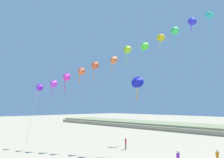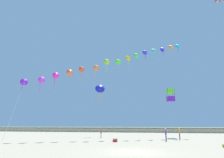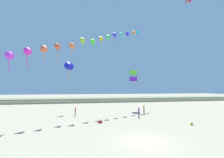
{
  "view_description": "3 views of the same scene",
  "coord_description": "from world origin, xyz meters",
  "px_view_note": "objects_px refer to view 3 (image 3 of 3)",
  "views": [
    {
      "loc": [
        15.74,
        -9.26,
        5.9
      ],
      "look_at": [
        -3.82,
        9.2,
        8.93
      ],
      "focal_mm": 38.0,
      "sensor_mm": 36.0,
      "label": 1
    },
    {
      "loc": [
        1.46,
        -15.73,
        2.2
      ],
      "look_at": [
        -3.91,
        9.9,
        9.07
      ],
      "focal_mm": 28.0,
      "sensor_mm": 36.0,
      "label": 2
    },
    {
      "loc": [
        -5.71,
        -13.07,
        4.81
      ],
      "look_at": [
        -0.47,
        13.06,
        6.54
      ],
      "focal_mm": 24.0,
      "sensor_mm": 36.0,
      "label": 3
    }
  ],
  "objects_px": {
    "beach_cooler": "(100,121)",
    "beach_ball": "(192,124)",
    "person_mid_center": "(144,109)",
    "large_kite_low_lead": "(133,76)",
    "large_kite_high_solo": "(69,65)",
    "person_near_right": "(75,111)",
    "person_near_left": "(139,112)"
  },
  "relations": [
    {
      "from": "person_near_left",
      "to": "large_kite_low_lead",
      "type": "bearing_deg",
      "value": 76.29
    },
    {
      "from": "large_kite_high_solo",
      "to": "beach_cooler",
      "type": "relative_size",
      "value": 7.34
    },
    {
      "from": "person_mid_center",
      "to": "large_kite_high_solo",
      "type": "bearing_deg",
      "value": 160.39
    },
    {
      "from": "beach_ball",
      "to": "person_near_right",
      "type": "bearing_deg",
      "value": 146.82
    },
    {
      "from": "person_near_left",
      "to": "person_near_right",
      "type": "distance_m",
      "value": 11.13
    },
    {
      "from": "person_near_left",
      "to": "large_kite_high_solo",
      "type": "height_order",
      "value": "large_kite_high_solo"
    },
    {
      "from": "person_near_right",
      "to": "large_kite_low_lead",
      "type": "height_order",
      "value": "large_kite_low_lead"
    },
    {
      "from": "beach_ball",
      "to": "large_kite_low_lead",
      "type": "bearing_deg",
      "value": 101.3
    },
    {
      "from": "large_kite_low_lead",
      "to": "large_kite_high_solo",
      "type": "height_order",
      "value": "large_kite_high_solo"
    },
    {
      "from": "large_kite_high_solo",
      "to": "large_kite_low_lead",
      "type": "bearing_deg",
      "value": 1.19
    },
    {
      "from": "person_near_left",
      "to": "large_kite_high_solo",
      "type": "bearing_deg",
      "value": 145.39
    },
    {
      "from": "beach_cooler",
      "to": "beach_ball",
      "type": "xyz_separation_m",
      "value": [
        11.69,
        -3.7,
        -0.03
      ]
    },
    {
      "from": "large_kite_low_lead",
      "to": "beach_cooler",
      "type": "relative_size",
      "value": 4.25
    },
    {
      "from": "person_mid_center",
      "to": "person_near_right",
      "type": "bearing_deg",
      "value": 176.28
    },
    {
      "from": "beach_cooler",
      "to": "beach_ball",
      "type": "bearing_deg",
      "value": -17.55
    },
    {
      "from": "large_kite_high_solo",
      "to": "beach_ball",
      "type": "bearing_deg",
      "value": -40.24
    },
    {
      "from": "beach_cooler",
      "to": "person_mid_center",
      "type": "bearing_deg",
      "value": 31.65
    },
    {
      "from": "large_kite_low_lead",
      "to": "beach_ball",
      "type": "bearing_deg",
      "value": -78.7
    },
    {
      "from": "person_mid_center",
      "to": "large_kite_low_lead",
      "type": "xyz_separation_m",
      "value": [
        -0.2,
        5.33,
        6.7
      ]
    },
    {
      "from": "person_near_right",
      "to": "beach_ball",
      "type": "xyz_separation_m",
      "value": [
        15.38,
        -10.05,
        -0.69
      ]
    },
    {
      "from": "beach_ball",
      "to": "person_mid_center",
      "type": "bearing_deg",
      "value": 106.36
    },
    {
      "from": "large_kite_high_solo",
      "to": "person_near_right",
      "type": "bearing_deg",
      "value": -70.53
    },
    {
      "from": "person_near_right",
      "to": "beach_cooler",
      "type": "height_order",
      "value": "person_near_right"
    },
    {
      "from": "person_near_right",
      "to": "person_mid_center",
      "type": "bearing_deg",
      "value": -3.72
    },
    {
      "from": "person_near_left",
      "to": "beach_cooler",
      "type": "distance_m",
      "value": 7.16
    },
    {
      "from": "person_near_right",
      "to": "beach_ball",
      "type": "distance_m",
      "value": 18.39
    },
    {
      "from": "large_kite_high_solo",
      "to": "beach_ball",
      "type": "xyz_separation_m",
      "value": [
        16.87,
        -14.28,
        -9.5
      ]
    },
    {
      "from": "person_near_right",
      "to": "person_mid_center",
      "type": "distance_m",
      "value": 12.69
    },
    {
      "from": "large_kite_high_solo",
      "to": "beach_cooler",
      "type": "height_order",
      "value": "large_kite_high_solo"
    },
    {
      "from": "person_near_left",
      "to": "person_mid_center",
      "type": "xyz_separation_m",
      "value": [
        2.27,
        3.16,
        0.01
      ]
    },
    {
      "from": "person_near_left",
      "to": "person_mid_center",
      "type": "distance_m",
      "value": 3.89
    },
    {
      "from": "large_kite_low_lead",
      "to": "beach_ball",
      "type": "xyz_separation_m",
      "value": [
        2.91,
        -14.56,
        -7.54
      ]
    }
  ]
}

